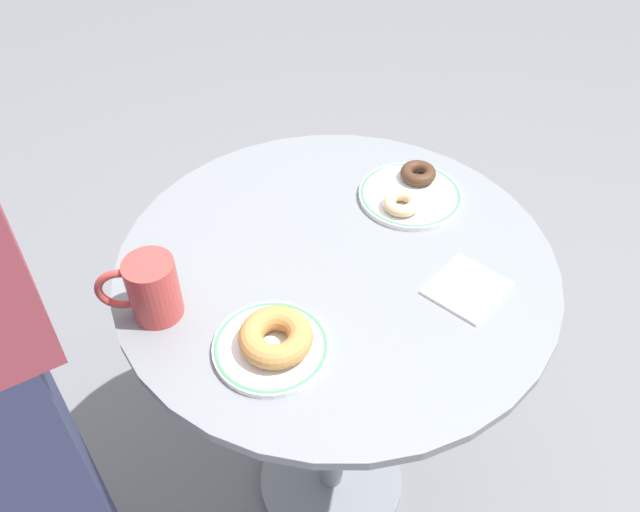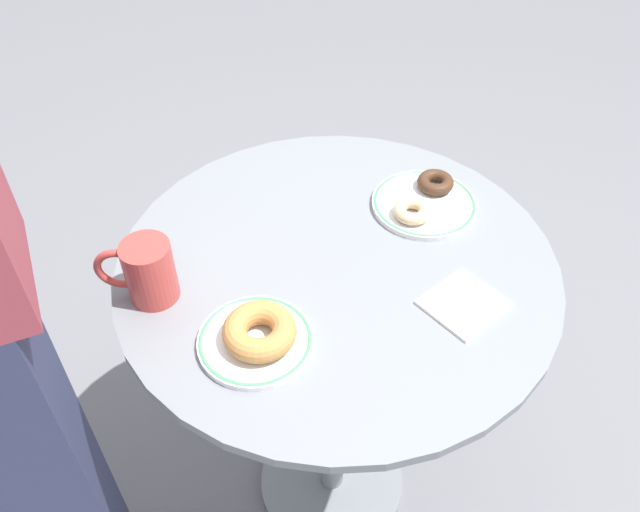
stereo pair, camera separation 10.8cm
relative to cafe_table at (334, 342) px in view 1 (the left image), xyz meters
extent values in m
cube|color=slate|center=(0.00, 0.00, -0.57)|extent=(7.00, 7.00, 0.02)
cylinder|color=slate|center=(0.00, 0.00, 0.21)|extent=(0.73, 0.73, 0.02)
cylinder|color=slate|center=(0.00, 0.00, -0.17)|extent=(0.06, 0.06, 0.73)
cylinder|color=slate|center=(0.00, 0.00, -0.54)|extent=(0.35, 0.35, 0.03)
cylinder|color=white|center=(-0.21, 0.00, 0.22)|extent=(0.17, 0.17, 0.01)
torus|color=#4C9E66|center=(-0.21, 0.00, 0.23)|extent=(0.17, 0.17, 0.01)
cylinder|color=white|center=(0.21, -0.04, 0.22)|extent=(0.19, 0.19, 0.01)
torus|color=#4C9E66|center=(0.21, -0.04, 0.23)|extent=(0.18, 0.18, 0.01)
torus|color=#BC7F42|center=(-0.21, -0.01, 0.25)|extent=(0.15, 0.15, 0.04)
torus|color=#422819|center=(0.26, -0.04, 0.24)|extent=(0.07, 0.07, 0.02)
torus|color=#E0B789|center=(0.16, -0.05, 0.24)|extent=(0.09, 0.09, 0.02)
cube|color=white|center=(0.04, -0.21, 0.22)|extent=(0.13, 0.13, 0.01)
cylinder|color=#B73D38|center=(-0.23, 0.19, 0.27)|extent=(0.08, 0.08, 0.10)
torus|color=#B73D38|center=(-0.25, 0.23, 0.27)|extent=(0.06, 0.07, 0.08)
camera|label=1|loc=(-0.70, -0.34, 1.00)|focal=37.38mm
camera|label=2|loc=(-0.64, -0.44, 1.00)|focal=37.38mm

